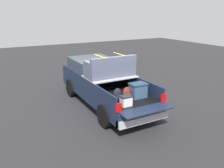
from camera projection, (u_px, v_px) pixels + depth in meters
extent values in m
plane|color=#262628|center=(105.00, 105.00, 9.85)|extent=(40.00, 40.00, 0.00)
cube|color=#162138|center=(105.00, 91.00, 9.67)|extent=(5.50, 1.92, 0.46)
cube|color=black|center=(120.00, 94.00, 8.59)|extent=(2.80, 1.80, 0.04)
cube|color=#162138|center=(97.00, 92.00, 8.10)|extent=(2.80, 0.06, 0.50)
cube|color=#162138|center=(140.00, 85.00, 8.95)|extent=(2.80, 0.06, 0.50)
cube|color=#162138|center=(103.00, 79.00, 9.67)|extent=(0.06, 1.80, 0.50)
cube|color=#162138|center=(147.00, 110.00, 7.19)|extent=(0.55, 1.80, 0.04)
cube|color=#B2B2B7|center=(110.00, 76.00, 9.09)|extent=(1.25, 1.92, 0.04)
cube|color=#162138|center=(92.00, 73.00, 10.66)|extent=(2.30, 1.92, 0.50)
cube|color=#2D3842|center=(93.00, 63.00, 10.43)|extent=(1.94, 1.76, 0.46)
cube|color=#162138|center=(81.00, 68.00, 11.80)|extent=(0.40, 1.82, 0.38)
cube|color=#B2B2B7|center=(143.00, 119.00, 7.43)|extent=(0.24, 1.92, 0.24)
cube|color=red|center=(118.00, 108.00, 6.95)|extent=(0.06, 0.20, 0.28)
cube|color=red|center=(163.00, 98.00, 7.76)|extent=(0.06, 0.20, 0.28)
cylinder|color=black|center=(72.00, 88.00, 10.80)|extent=(0.81, 0.30, 0.81)
cylinder|color=black|center=(105.00, 82.00, 11.60)|extent=(0.81, 0.30, 0.81)
cylinder|color=black|center=(106.00, 116.00, 7.87)|extent=(0.81, 0.30, 0.81)
cylinder|color=black|center=(147.00, 106.00, 8.67)|extent=(0.81, 0.30, 0.81)
cube|color=#335170|center=(138.00, 91.00, 8.14)|extent=(0.40, 0.55, 0.48)
cube|color=#23394E|center=(138.00, 84.00, 8.06)|extent=(0.44, 0.59, 0.05)
ellipsoid|color=maroon|center=(127.00, 93.00, 7.95)|extent=(0.20, 0.32, 0.45)
ellipsoid|color=maroon|center=(128.00, 96.00, 7.88)|extent=(0.09, 0.22, 0.20)
ellipsoid|color=black|center=(117.00, 95.00, 7.77)|extent=(0.20, 0.32, 0.47)
ellipsoid|color=black|center=(119.00, 98.00, 7.70)|extent=(0.09, 0.22, 0.21)
cube|color=white|center=(126.00, 101.00, 7.43)|extent=(0.26, 0.34, 0.30)
cube|color=#262628|center=(126.00, 96.00, 7.38)|extent=(0.28, 0.36, 0.04)
cube|color=#4C5166|center=(110.00, 71.00, 9.02)|extent=(0.85, 1.92, 0.42)
cube|color=#4C5166|center=(114.00, 62.00, 8.61)|extent=(0.16, 1.92, 0.40)
cube|color=#4C5166|center=(89.00, 65.00, 8.57)|extent=(0.61, 0.20, 0.22)
cube|color=#4C5166|center=(128.00, 60.00, 9.36)|extent=(0.61, 0.20, 0.22)
cube|color=yellow|center=(100.00, 56.00, 8.64)|extent=(0.95, 0.03, 0.02)
cube|color=yellow|center=(119.00, 54.00, 9.03)|extent=(0.95, 0.03, 0.02)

